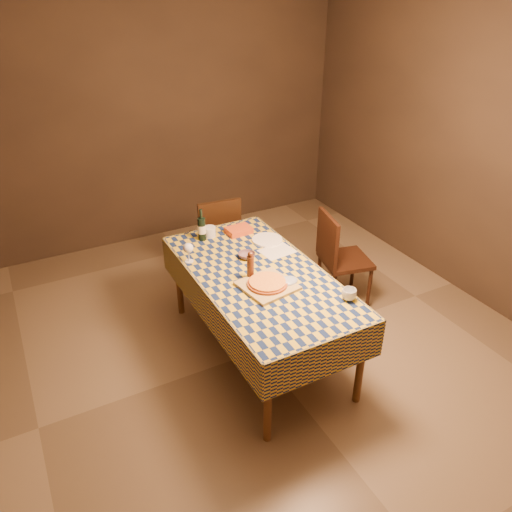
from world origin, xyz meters
name	(u,v)px	position (x,y,z in m)	size (l,w,h in m)	color
room	(259,204)	(0.00, 0.00, 1.35)	(5.00, 5.10, 2.70)	brown
dining_table	(259,282)	(0.00, 0.00, 0.69)	(0.94, 1.84, 0.77)	brown
cutting_board	(267,286)	(-0.04, -0.20, 0.78)	(0.36, 0.36, 0.02)	tan
pizza	(267,283)	(-0.04, -0.20, 0.81)	(0.36, 0.36, 0.03)	#944018
pepper_mill	(250,266)	(-0.09, -0.03, 0.88)	(0.06, 0.06, 0.23)	#442010
bowl	(247,255)	(0.03, 0.26, 0.79)	(0.14, 0.14, 0.04)	#604551
wine_glass	(188,249)	(-0.41, 0.42, 0.89)	(0.09, 0.09, 0.17)	white
wine_bottle	(202,228)	(-0.17, 0.73, 0.88)	(0.08, 0.08, 0.28)	black
deli_tub	(210,232)	(-0.09, 0.75, 0.81)	(0.11, 0.11, 0.09)	silver
takeout_container	(239,230)	(0.16, 0.69, 0.80)	(0.22, 0.15, 0.05)	#CC4B1A
white_plate	(267,240)	(0.32, 0.45, 0.78)	(0.26, 0.26, 0.02)	white
tumbler	(349,294)	(0.40, -0.60, 0.81)	(0.11, 0.11, 0.08)	silver
flour_patch	(277,251)	(0.30, 0.24, 0.77)	(0.27, 0.21, 0.00)	silver
flour_bag	(287,281)	(0.12, -0.23, 0.79)	(0.17, 0.13, 0.05)	#909FB8
chair_far	(217,235)	(0.17, 1.19, 0.52)	(0.46, 0.47, 0.93)	black
chair_right	(338,255)	(0.99, 0.30, 0.52)	(0.51, 0.50, 0.93)	black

